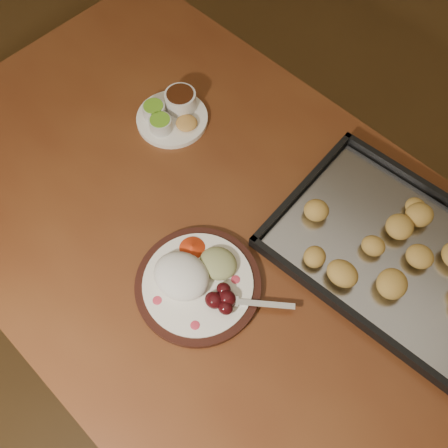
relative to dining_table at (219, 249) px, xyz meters
The scene contains 5 objects.
ground 0.67m from the dining_table, 157.38° to the left, with size 4.00×4.00×0.00m, color brown.
dining_table is the anchor object (origin of this frame).
dinner_plate 0.17m from the dining_table, 74.93° to the right, with size 0.31×0.25×0.06m.
condiment_saucer 0.34m from the dining_table, 145.52° to the left, with size 0.17×0.17×0.06m.
baking_tray 0.39m from the dining_table, 25.90° to the left, with size 0.52×0.41×0.05m.
Camera 1 is at (0.43, -0.45, 1.70)m, focal length 40.00 mm.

